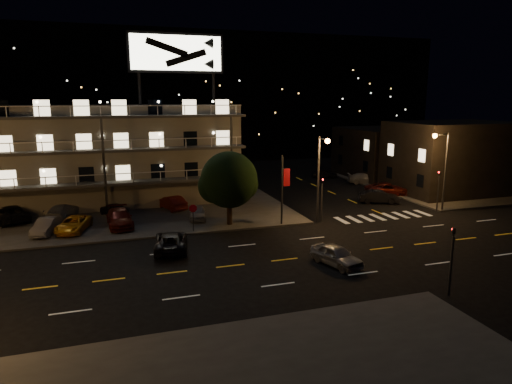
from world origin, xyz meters
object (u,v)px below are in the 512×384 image
object	(u,v)px
lot_car_7	(62,211)
side_car_0	(379,197)
road_car_west	(171,241)
lot_car_4	(197,212)
road_car_east	(337,255)
lot_car_2	(73,224)
tree	(229,181)

from	to	relation	value
lot_car_7	side_car_0	distance (m)	32.53
side_car_0	road_car_west	world-z (taller)	road_car_west
lot_car_7	lot_car_4	bearing A→B (deg)	177.35
lot_car_7	side_car_0	size ratio (longest dim) A/B	1.09
road_car_east	lot_car_4	bearing A→B (deg)	99.78
lot_car_2	road_car_west	xyz separation A→B (m)	(7.33, -7.04, -0.07)
tree	lot_car_4	size ratio (longest dim) A/B	1.81
side_car_0	road_car_west	xyz separation A→B (m)	(-23.78, -8.75, 0.00)
tree	side_car_0	size ratio (longest dim) A/B	1.54
lot_car_7	road_car_east	distance (m)	26.66
lot_car_7	road_car_west	size ratio (longest dim) A/B	0.92
side_car_0	tree	bearing A→B (deg)	126.42
side_car_0	road_car_west	size ratio (longest dim) A/B	0.84
lot_car_4	lot_car_2	bearing A→B (deg)	-165.77
lot_car_4	side_car_0	world-z (taller)	side_car_0
side_car_0	lot_car_4	bearing A→B (deg)	117.61
side_car_0	lot_car_2	bearing A→B (deg)	117.98
lot_car_4	side_car_0	bearing A→B (deg)	13.17
lot_car_4	road_car_east	distance (m)	16.09
lot_car_4	road_car_east	xyz separation A→B (m)	(6.97, -14.50, -0.07)
lot_car_7	road_car_west	distance (m)	14.68
road_car_east	side_car_0	bearing A→B (deg)	33.41
lot_car_7	road_car_east	xyz separation A→B (m)	(19.07, -18.63, -0.13)
lot_car_7	road_car_east	world-z (taller)	lot_car_7
lot_car_2	lot_car_7	bearing A→B (deg)	120.36
tree	lot_car_7	bearing A→B (deg)	154.79
lot_car_2	lot_car_4	xyz separation A→B (m)	(10.82, 0.73, -0.00)
lot_car_7	side_car_0	bearing A→B (deg)	-169.35
road_car_west	side_car_0	bearing A→B (deg)	-150.92
tree	lot_car_7	size ratio (longest dim) A/B	1.41
road_car_east	road_car_west	bearing A→B (deg)	131.36
road_car_west	tree	bearing A→B (deg)	-130.26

